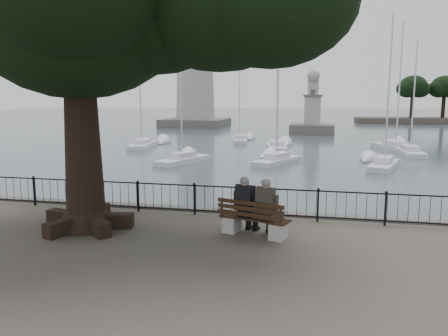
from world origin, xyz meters
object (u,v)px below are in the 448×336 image
(lion_monument, at_px, (312,118))
(person_left, at_px, (247,207))
(person_right, at_px, (268,210))
(lighthouse, at_px, (195,46))
(bench, at_px, (254,223))

(lion_monument, bearing_deg, person_left, -91.14)
(person_left, xyz_separation_m, lion_monument, (0.98, 49.10, 0.40))
(person_right, bearing_deg, lighthouse, 107.76)
(person_right, relative_size, lion_monument, 0.19)
(bench, bearing_deg, lion_monument, 89.13)
(bench, distance_m, person_right, 0.56)
(bench, distance_m, lion_monument, 49.29)
(lighthouse, bearing_deg, bench, -72.58)
(bench, xyz_separation_m, person_left, (-0.23, 0.19, 0.40))
(person_right, distance_m, lion_monument, 49.28)
(lighthouse, height_order, lion_monument, lighthouse)
(person_right, bearing_deg, person_left, 163.58)
(person_left, bearing_deg, lighthouse, 107.28)
(bench, height_order, person_left, person_left)
(lion_monument, bearing_deg, person_right, -90.42)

